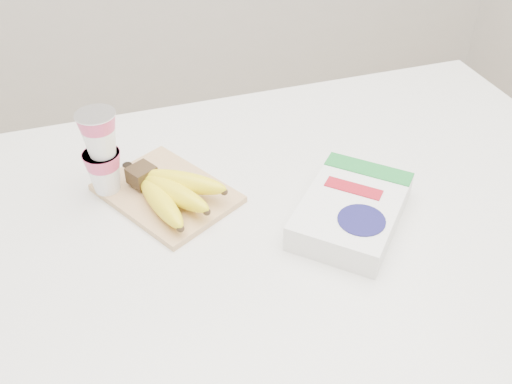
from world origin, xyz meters
TOP-DOWN VIEW (x-y plane):
  - room at (0.00, 0.00)m, footprint 4.00×4.00m
  - table at (0.00, 0.00)m, footprint 1.36×0.91m
  - cutting_board at (-0.21, 0.12)m, footprint 0.29×0.31m
  - bananas at (-0.21, 0.08)m, footprint 0.19×0.21m
  - yogurt_stack at (-0.32, 0.16)m, footprint 0.08×0.08m
  - cereal_box at (0.10, -0.06)m, footprint 0.29×0.29m

SIDE VIEW (x-z plane):
  - table at x=0.00m, z-range 0.00..1.02m
  - cutting_board at x=-0.21m, z-range 1.02..1.03m
  - cereal_box at x=0.10m, z-range 1.02..1.07m
  - bananas at x=-0.21m, z-range 1.02..1.09m
  - yogurt_stack at x=-0.32m, z-range 1.04..1.21m
  - room at x=0.00m, z-range -0.65..3.35m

